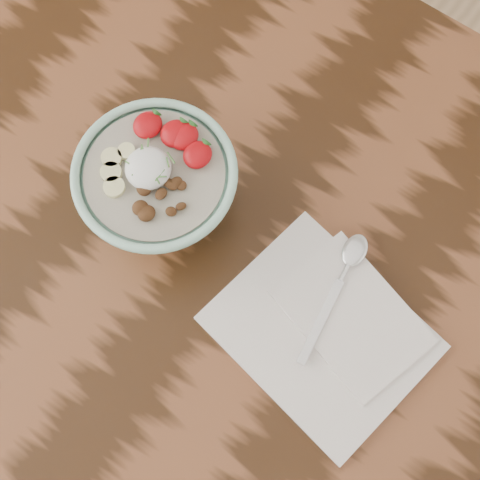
% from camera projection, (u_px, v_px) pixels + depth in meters
% --- Properties ---
extents(table, '(1.60, 0.90, 0.75)m').
position_uv_depth(table, '(240.00, 250.00, 0.97)').
color(table, '#311B0C').
rests_on(table, ground).
extents(breakfast_bowl, '(0.20, 0.20, 0.13)m').
position_uv_depth(breakfast_bowl, '(158.00, 186.00, 0.83)').
color(breakfast_bowl, '#A2D9C1').
rests_on(breakfast_bowl, table).
extents(napkin, '(0.28, 0.25, 0.02)m').
position_uv_depth(napkin, '(328.00, 329.00, 0.84)').
color(napkin, white).
rests_on(napkin, table).
extents(spoon, '(0.05, 0.19, 0.01)m').
position_uv_depth(spoon, '(346.00, 268.00, 0.85)').
color(spoon, silver).
rests_on(spoon, napkin).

